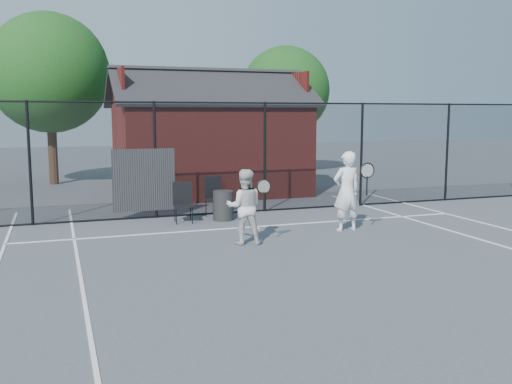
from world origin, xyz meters
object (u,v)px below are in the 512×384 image
object	(u,v)px
waste_bin	(223,206)
player_back	(244,207)
player_front	(347,191)
chair_right	(217,198)
chair_left	(183,203)
clubhouse	(210,146)

from	to	relation	value
waste_bin	player_back	bearing A→B (deg)	-96.83
player_front	chair_right	xyz separation A→B (m)	(-2.35, 2.68, -0.41)
waste_bin	chair_right	bearing A→B (deg)	95.48
player_back	chair_right	world-z (taller)	player_back
chair_right	waste_bin	bearing A→B (deg)	-97.25
chair_left	waste_bin	distance (m)	1.03
player_back	player_front	bearing A→B (deg)	10.34
chair_right	waste_bin	size ratio (longest dim) A/B	1.38
clubhouse	player_front	xyz separation A→B (m)	(1.35, -7.12, -0.68)
chair_left	player_front	bearing A→B (deg)	-27.52
chair_right	clubhouse	bearing A→B (deg)	64.57
clubhouse	player_front	size ratio (longest dim) A/B	3.53
chair_left	clubhouse	bearing A→B (deg)	74.12
chair_right	waste_bin	world-z (taller)	chair_right
chair_left	waste_bin	bearing A→B (deg)	6.14
clubhouse	player_back	world-z (taller)	clubhouse
clubhouse	waste_bin	distance (m)	5.14
clubhouse	player_back	distance (m)	7.75
player_front	chair_left	bearing A→B (deg)	146.34
clubhouse	chair_right	size ratio (longest dim) A/B	6.29
player_back	chair_right	distance (m)	3.18
player_back	chair_right	bearing A→B (deg)	84.96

